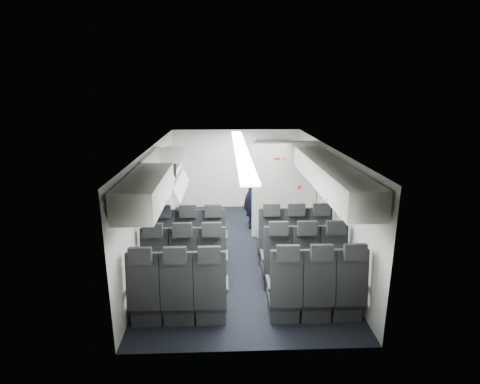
{
  "coord_description": "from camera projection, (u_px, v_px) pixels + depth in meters",
  "views": [
    {
      "loc": [
        -0.3,
        -7.03,
        3.23
      ],
      "look_at": [
        0.0,
        0.4,
        1.15
      ],
      "focal_mm": 28.0,
      "sensor_mm": 36.0,
      "label": 1
    }
  ],
  "objects": [
    {
      "name": "boarding_door",
      "position": [
        169.0,
        188.0,
        8.82
      ],
      "size": [
        0.12,
        1.27,
        1.86
      ],
      "color": "silver",
      "rests_on": "cabin_shell"
    },
    {
      "name": "galley_unit",
      "position": [
        272.0,
        176.0,
        10.04
      ],
      "size": [
        0.85,
        0.52,
        1.9
      ],
      "color": "#939399",
      "rests_on": "cabin_shell"
    },
    {
      "name": "overhead_bin_right_front",
      "position": [
        316.0,
        164.0,
        6.96
      ],
      "size": [
        0.53,
        1.7,
        0.4
      ],
      "color": "white",
      "rests_on": "cabin_shell"
    },
    {
      "name": "seat_row_rear",
      "position": [
        248.0,
        295.0,
        5.29
      ],
      "size": [
        3.33,
        0.56,
        1.24
      ],
      "color": "black",
      "rests_on": "cabin_shell"
    },
    {
      "name": "bulkhead_partition",
      "position": [
        284.0,
        190.0,
        8.16
      ],
      "size": [
        1.4,
        0.15,
        2.13
      ],
      "color": "white",
      "rests_on": "cabin_shell"
    },
    {
      "name": "papers",
      "position": [
        261.0,
        184.0,
        8.73
      ],
      "size": [
        0.17,
        0.12,
        0.14
      ],
      "primitive_type": "cube",
      "rotation": [
        0.0,
        0.0,
        0.58
      ],
      "color": "white",
      "rests_on": "flight_attendant"
    },
    {
      "name": "cabin_shell",
      "position": [
        241.0,
        199.0,
        7.34
      ],
      "size": [
        3.41,
        6.01,
        2.16
      ],
      "color": "black",
      "rests_on": "ground"
    },
    {
      "name": "overhead_bin_left_front_open",
      "position": [
        163.0,
        172.0,
        6.88
      ],
      "size": [
        0.64,
        1.7,
        0.72
      ],
      "color": "#9E9E93",
      "rests_on": "cabin_shell"
    },
    {
      "name": "overhead_bin_left_rear",
      "position": [
        146.0,
        190.0,
        5.16
      ],
      "size": [
        0.53,
        1.8,
        0.4
      ],
      "color": "white",
      "rests_on": "cabin_shell"
    },
    {
      "name": "flight_attendant",
      "position": [
        252.0,
        193.0,
        8.83
      ],
      "size": [
        0.42,
        0.62,
        1.66
      ],
      "primitive_type": "imported",
      "rotation": [
        0.0,
        0.0,
        1.61
      ],
      "color": "black",
      "rests_on": "ground"
    },
    {
      "name": "overhead_bin_right_rear",
      "position": [
        346.0,
        188.0,
        5.27
      ],
      "size": [
        0.53,
        1.8,
        0.4
      ],
      "color": "white",
      "rests_on": "cabin_shell"
    },
    {
      "name": "seat_row_mid",
      "position": [
        244.0,
        266.0,
        6.16
      ],
      "size": [
        3.33,
        0.56,
        1.24
      ],
      "color": "black",
      "rests_on": "cabin_shell"
    },
    {
      "name": "carry_on_bag",
      "position": [
        165.0,
        172.0,
        6.72
      ],
      "size": [
        0.42,
        0.32,
        0.23
      ],
      "primitive_type": "cube",
      "rotation": [
        0.0,
        0.0,
        0.11
      ],
      "color": "black",
      "rests_on": "overhead_bin_left_front_open"
    },
    {
      "name": "seat_row_front",
      "position": [
        242.0,
        244.0,
        7.02
      ],
      "size": [
        3.33,
        0.56,
        1.24
      ],
      "color": "black",
      "rests_on": "cabin_shell"
    }
  ]
}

